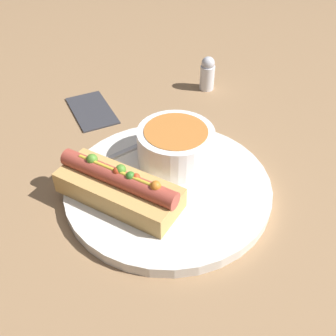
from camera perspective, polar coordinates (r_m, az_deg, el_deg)
ground_plane at (r=0.58m, az=0.00°, el=-3.35°), size 4.00×4.00×0.00m
dinner_plate at (r=0.57m, az=0.00°, el=-2.75°), size 0.30×0.30×0.02m
hot_dog at (r=0.53m, az=-7.20°, el=-2.68°), size 0.18×0.15×0.06m
soup_bowl at (r=0.58m, az=1.12°, el=3.46°), size 0.11×0.11×0.05m
spoon at (r=0.63m, az=-4.34°, el=3.34°), size 0.04×0.14×0.01m
napkin at (r=0.76m, az=-11.01°, el=8.29°), size 0.12×0.07×0.01m
salt_shaker at (r=0.81m, az=5.74°, el=13.51°), size 0.03×0.03×0.07m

